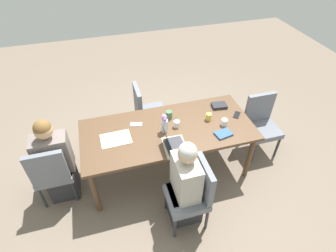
% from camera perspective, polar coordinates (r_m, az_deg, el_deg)
% --- Properties ---
extents(ground_plane, '(10.00, 10.00, 0.00)m').
position_cam_1_polar(ground_plane, '(3.91, -0.00, -8.94)').
color(ground_plane, '#756656').
extents(dining_table, '(2.16, 0.96, 0.76)m').
position_cam_1_polar(dining_table, '(3.42, -0.00, -1.57)').
color(dining_table, brown).
rests_on(dining_table, ground_plane).
extents(chair_near_left_near, '(0.44, 0.44, 0.90)m').
position_cam_1_polar(chair_near_left_near, '(3.07, 5.36, -13.65)').
color(chair_near_left_near, slate).
rests_on(chair_near_left_near, ground_plane).
extents(person_near_left_near, '(0.36, 0.40, 1.19)m').
position_cam_1_polar(person_near_left_near, '(3.06, 3.66, -12.82)').
color(person_near_left_near, '#2D2D33').
rests_on(person_near_left_near, ground_plane).
extents(chair_head_left_left_mid, '(0.44, 0.44, 0.90)m').
position_cam_1_polar(chair_head_left_left_mid, '(3.52, -23.36, -8.73)').
color(chair_head_left_left_mid, slate).
rests_on(chair_head_left_left_mid, ground_plane).
extents(person_head_left_left_mid, '(0.40, 0.36, 1.19)m').
position_cam_1_polar(person_head_left_left_mid, '(3.54, -22.48, -7.39)').
color(person_head_left_left_mid, '#2D2D33').
rests_on(person_head_left_left_mid, ground_plane).
extents(chair_head_right_left_far, '(0.44, 0.44, 0.90)m').
position_cam_1_polar(chair_head_right_left_far, '(4.10, 19.07, 0.86)').
color(chair_head_right_left_far, slate).
rests_on(chair_head_right_left_far, ground_plane).
extents(chair_far_right_near, '(0.44, 0.44, 0.90)m').
position_cam_1_polar(chair_far_right_near, '(4.11, -4.65, 3.47)').
color(chair_far_right_near, slate).
rests_on(chair_far_right_near, ground_plane).
extents(flower_vase, '(0.08, 0.11, 0.25)m').
position_cam_1_polar(flower_vase, '(3.25, -0.74, 0.78)').
color(flower_vase, silver).
rests_on(flower_vase, dining_table).
extents(placemat_near_left_near, '(0.28, 0.37, 0.00)m').
position_cam_1_polar(placemat_near_left_near, '(3.14, 1.51, -4.38)').
color(placemat_near_left_near, beige).
rests_on(placemat_near_left_near, dining_table).
extents(placemat_head_left_left_mid, '(0.37, 0.27, 0.00)m').
position_cam_1_polar(placemat_head_left_left_mid, '(3.30, -11.01, -2.62)').
color(placemat_head_left_left_mid, beige).
rests_on(placemat_head_left_left_mid, dining_table).
extents(laptop_near_left_near, '(0.22, 0.32, 0.21)m').
position_cam_1_polar(laptop_near_left_near, '(3.10, 1.14, -4.10)').
color(laptop_near_left_near, '#38383D').
rests_on(laptop_near_left_near, dining_table).
extents(coffee_mug_near_left, '(0.08, 0.08, 0.09)m').
position_cam_1_polar(coffee_mug_near_left, '(3.38, 1.86, 0.44)').
color(coffee_mug_near_left, white).
rests_on(coffee_mug_near_left, dining_table).
extents(coffee_mug_near_right, '(0.08, 0.08, 0.11)m').
position_cam_1_polar(coffee_mug_near_right, '(3.50, 0.21, 2.39)').
color(coffee_mug_near_right, '#47704C').
rests_on(coffee_mug_near_right, dining_table).
extents(coffee_mug_centre_left, '(0.08, 0.08, 0.09)m').
position_cam_1_polar(coffee_mug_centre_left, '(3.48, 11.83, 0.78)').
color(coffee_mug_centre_left, white).
rests_on(coffee_mug_centre_left, dining_table).
extents(coffee_mug_centre_right, '(0.07, 0.07, 0.09)m').
position_cam_1_polar(coffee_mug_centre_right, '(3.52, 8.61, 1.96)').
color(coffee_mug_centre_right, '#DBC64C').
rests_on(coffee_mug_centre_right, dining_table).
extents(book_red_cover, '(0.22, 0.18, 0.03)m').
position_cam_1_polar(book_red_cover, '(3.35, 11.67, -1.63)').
color(book_red_cover, '#335693').
rests_on(book_red_cover, dining_table).
extents(book_blue_cover, '(0.21, 0.16, 0.04)m').
position_cam_1_polar(book_blue_cover, '(3.78, 10.80, 4.27)').
color(book_blue_cover, '#28282D').
rests_on(book_blue_cover, dining_table).
extents(phone_black, '(0.15, 0.16, 0.01)m').
position_cam_1_polar(phone_black, '(3.70, 14.36, 2.30)').
color(phone_black, black).
rests_on(phone_black, dining_table).
extents(phone_silver, '(0.16, 0.11, 0.01)m').
position_cam_1_polar(phone_silver, '(3.45, -6.75, 0.34)').
color(phone_silver, silver).
rests_on(phone_silver, dining_table).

